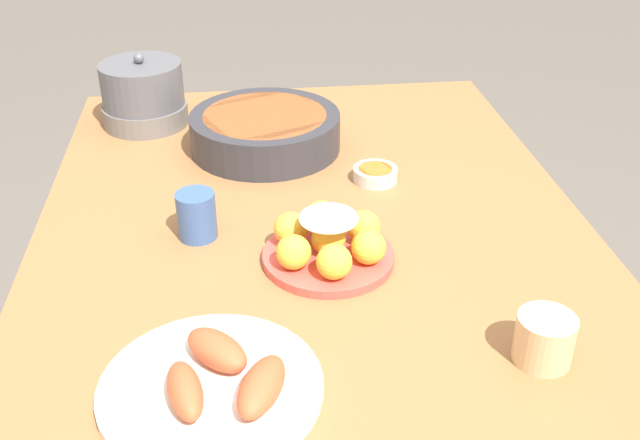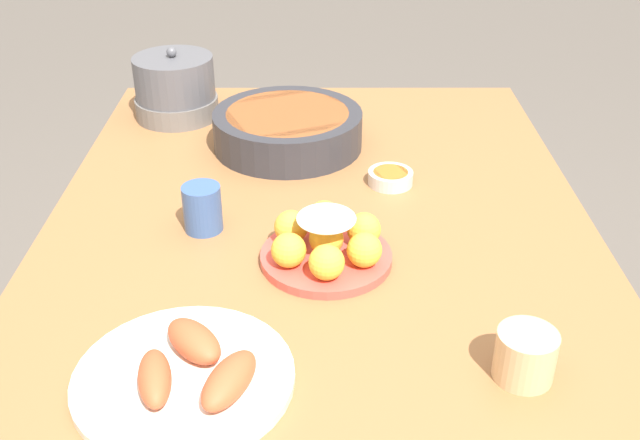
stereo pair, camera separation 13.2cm
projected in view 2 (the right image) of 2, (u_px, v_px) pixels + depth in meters
dining_table at (317, 260)px, 1.45m from camera, size 1.38×1.02×0.76m
cake_plate at (324, 243)px, 1.27m from camera, size 0.23×0.23×0.10m
serving_bowl at (286, 128)px, 1.66m from camera, size 0.33×0.33×0.08m
sauce_bowl at (388, 177)px, 1.52m from camera, size 0.09×0.09×0.03m
seafood_platter at (185, 373)px, 1.02m from camera, size 0.30×0.30×0.06m
cup_near at (522, 355)px, 1.02m from camera, size 0.08×0.08×0.07m
cup_far at (200, 208)px, 1.35m from camera, size 0.07×0.07×0.09m
warming_pot at (173, 88)px, 1.79m from camera, size 0.20×0.20×0.17m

